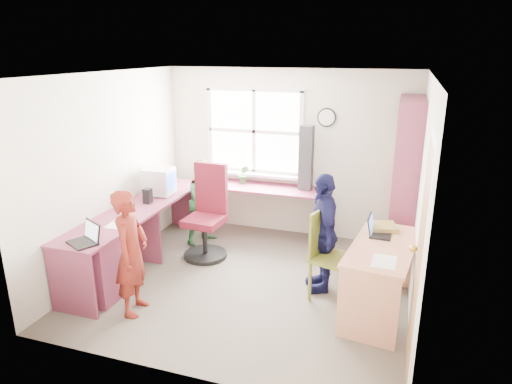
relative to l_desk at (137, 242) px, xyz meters
The scene contains 19 objects.
room 1.57m from the l_desk, 16.12° to the left, with size 3.64×3.44×2.44m.
l_desk is the anchor object (origin of this frame).
right_desk 2.80m from the l_desk, ahead, with size 0.76×1.36×0.75m.
bookshelf 3.35m from the l_desk, 26.43° to the left, with size 0.30×1.02×2.10m.
swivel_chair 1.00m from the l_desk, 58.05° to the left, with size 0.61×0.61×1.23m.
wooden_chair 2.24m from the l_desk, ahead, with size 0.54×0.54×1.00m.
crt_monitor 1.06m from the l_desk, 102.51° to the left, with size 0.40×0.37×0.37m.
laptop_left 0.82m from the l_desk, 97.79° to the right, with size 0.39×0.37×0.21m.
laptop_right 2.76m from the l_desk, ahead, with size 0.26×0.31×0.21m.
speaker_a 0.70m from the l_desk, 106.50° to the left, with size 0.10×0.10×0.19m.
speaker_b 1.21m from the l_desk, 98.15° to the left, with size 0.11×0.11×0.18m.
cd_tower 2.53m from the l_desk, 47.74° to the left, with size 0.18×0.16×0.90m.
game_box 2.84m from the l_desk, 11.75° to the left, with size 0.35×0.35×0.06m.
paper_a 0.36m from the l_desk, 115.05° to the right, with size 0.25×0.34×0.00m.
paper_b 2.85m from the l_desk, ahead, with size 0.23×0.32×0.00m.
potted_plant 1.96m from the l_desk, 68.24° to the left, with size 0.15×0.12×0.28m, color #2A692A.
person_red 0.79m from the l_desk, 61.18° to the right, with size 0.49×0.32×1.33m, color maroon.
person_green 1.29m from the l_desk, 75.42° to the left, with size 0.58×0.46×1.20m, color #30783E.
person_navy 2.18m from the l_desk, 11.39° to the left, with size 0.81×0.34×1.37m, color #14143E.
Camera 1 is at (1.59, -4.57, 2.65)m, focal length 32.00 mm.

